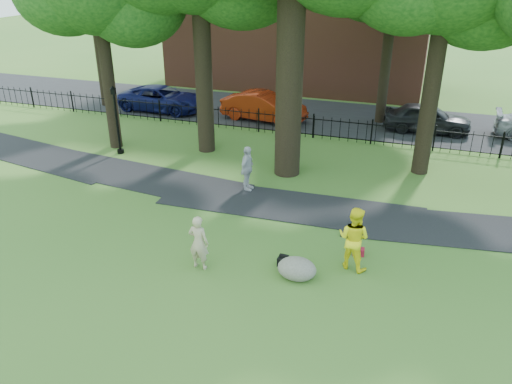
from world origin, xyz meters
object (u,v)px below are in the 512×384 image
at_px(man, 354,238).
at_px(red_sedan, 264,107).
at_px(lamppost, 117,121).
at_px(woman, 199,242).
at_px(boulder, 297,267).

height_order(man, red_sedan, man).
bearing_deg(red_sedan, lamppost, 153.93).
relative_size(man, lamppost, 0.61).
height_order(woman, boulder, woman).
distance_m(man, red_sedan, 15.41).
distance_m(man, boulder, 1.91).
height_order(woman, lamppost, lamppost).
height_order(woman, red_sedan, woman).
height_order(man, lamppost, lamppost).
distance_m(man, lamppost, 13.66).
xyz_separation_m(woman, red_sedan, (-2.91, 15.11, -0.07)).
xyz_separation_m(man, boulder, (-1.44, -1.06, -0.67)).
bearing_deg(red_sedan, man, -144.42).
distance_m(boulder, lamppost, 13.00).
bearing_deg(woman, boulder, -168.42).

